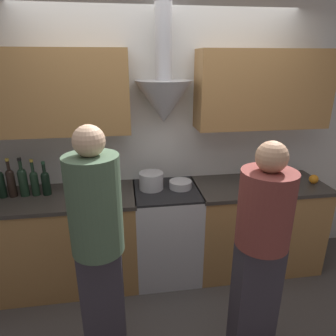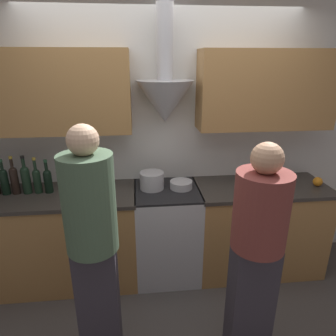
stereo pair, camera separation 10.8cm
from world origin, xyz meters
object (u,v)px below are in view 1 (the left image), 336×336
(wine_bottle_5, at_px, (23,181))
(person_foreground_right, at_px, (260,248))
(stock_pot, at_px, (151,181))
(mixing_bowl, at_px, (180,184))
(saucepan, at_px, (253,184))
(wine_bottle_7, at_px, (46,182))
(person_foreground_left, at_px, (99,247))
(wine_bottle_3, at_px, (1,183))
(stove_range, at_px, (166,232))
(orange_fruit, at_px, (314,179))
(wine_bottle_4, at_px, (11,181))
(wine_bottle_6, at_px, (35,181))

(wine_bottle_5, xyz_separation_m, person_foreground_right, (1.75, -1.02, -0.17))
(stock_pot, distance_m, person_foreground_right, 1.19)
(mixing_bowl, xyz_separation_m, saucepan, (0.67, -0.13, 0.01))
(wine_bottle_5, distance_m, saucepan, 2.07)
(wine_bottle_7, relative_size, person_foreground_left, 0.18)
(person_foreground_left, bearing_deg, wine_bottle_3, 133.08)
(stove_range, distance_m, wine_bottle_5, 1.40)
(wine_bottle_3, distance_m, person_foreground_right, 2.19)
(wine_bottle_5, distance_m, orange_fruit, 2.71)
(mixing_bowl, height_order, saucepan, saucepan)
(wine_bottle_4, bearing_deg, wine_bottle_6, 0.64)
(mixing_bowl, bearing_deg, person_foreground_left, -126.94)
(wine_bottle_5, relative_size, wine_bottle_6, 1.05)
(wine_bottle_6, bearing_deg, mixing_bowl, -1.63)
(wine_bottle_6, relative_size, stock_pot, 1.49)
(wine_bottle_6, bearing_deg, person_foreground_left, -57.39)
(stock_pot, height_order, person_foreground_left, person_foreground_left)
(saucepan, xyz_separation_m, person_foreground_left, (-1.36, -0.79, -0.01))
(wine_bottle_5, height_order, wine_bottle_7, wine_bottle_5)
(wine_bottle_6, xyz_separation_m, wine_bottle_7, (0.09, -0.00, -0.01))
(wine_bottle_7, relative_size, mixing_bowl, 1.48)
(saucepan, bearing_deg, wine_bottle_3, 175.82)
(stove_range, bearing_deg, saucepan, -8.04)
(wine_bottle_5, bearing_deg, wine_bottle_3, -178.05)
(wine_bottle_5, relative_size, person_foreground_right, 0.22)
(wine_bottle_5, distance_m, wine_bottle_6, 0.10)
(wine_bottle_7, distance_m, saucepan, 1.88)
(orange_fruit, distance_m, person_foreground_right, 1.31)
(stove_range, bearing_deg, orange_fruit, -2.54)
(wine_bottle_6, bearing_deg, stove_range, -2.73)
(wine_bottle_6, relative_size, orange_fruit, 3.78)
(wine_bottle_6, height_order, orange_fruit, wine_bottle_6)
(wine_bottle_3, xyz_separation_m, saucepan, (2.25, -0.16, -0.08))
(orange_fruit, bearing_deg, stove_range, 177.46)
(wine_bottle_7, bearing_deg, orange_fruit, -2.66)
(stock_pot, xyz_separation_m, orange_fruit, (1.58, -0.11, -0.04))
(wine_bottle_5, height_order, saucepan, wine_bottle_5)
(wine_bottle_3, relative_size, person_foreground_right, 0.20)
(stove_range, distance_m, mixing_bowl, 0.51)
(wine_bottle_6, height_order, saucepan, wine_bottle_6)
(wine_bottle_4, bearing_deg, orange_fruit, -2.40)
(stock_pot, relative_size, mixing_bowl, 1.07)
(orange_fruit, xyz_separation_m, person_foreground_right, (-0.95, -0.90, -0.07))
(person_foreground_left, bearing_deg, saucepan, 30.14)
(wine_bottle_4, height_order, saucepan, wine_bottle_4)
(wine_bottle_3, bearing_deg, wine_bottle_7, 0.26)
(stove_range, relative_size, saucepan, 5.31)
(orange_fruit, height_order, person_foreground_right, person_foreground_right)
(person_foreground_left, distance_m, person_foreground_right, 1.05)
(wine_bottle_7, xyz_separation_m, saucepan, (1.87, -0.17, -0.07))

